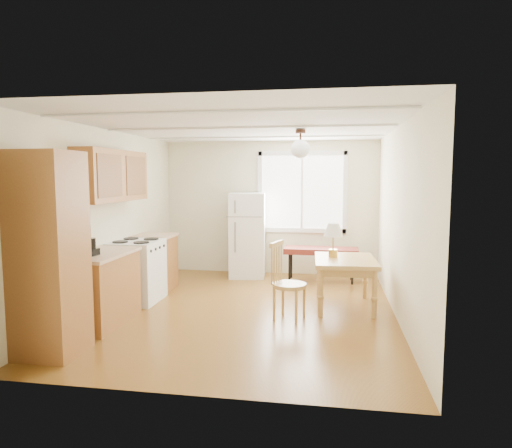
% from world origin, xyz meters
% --- Properties ---
extents(room_shell, '(4.60, 5.60, 2.62)m').
position_xyz_m(room_shell, '(0.00, 0.00, 1.25)').
color(room_shell, '#5D3813').
rests_on(room_shell, ground).
extents(kitchen_run, '(0.65, 3.40, 2.20)m').
position_xyz_m(kitchen_run, '(-1.72, -0.63, 0.84)').
color(kitchen_run, brown).
rests_on(kitchen_run, ground).
extents(window_unit, '(1.64, 0.05, 1.51)m').
position_xyz_m(window_unit, '(0.60, 2.47, 1.55)').
color(window_unit, white).
rests_on(window_unit, room_shell).
extents(pendant_light, '(0.26, 0.26, 0.40)m').
position_xyz_m(pendant_light, '(0.70, 0.40, 2.24)').
color(pendant_light, black).
rests_on(pendant_light, room_shell).
extents(refrigerator, '(0.70, 0.70, 1.54)m').
position_xyz_m(refrigerator, '(-0.37, 2.12, 0.77)').
color(refrigerator, white).
rests_on(refrigerator, ground).
extents(bench, '(1.29, 0.50, 0.59)m').
position_xyz_m(bench, '(0.98, 1.95, 0.53)').
color(bench, '#5D1C16').
rests_on(bench, ground).
extents(dining_table, '(0.88, 1.15, 0.69)m').
position_xyz_m(dining_table, '(1.34, 0.39, 0.59)').
color(dining_table, '#AB8141').
rests_on(dining_table, ground).
extents(chair, '(0.48, 0.47, 1.00)m').
position_xyz_m(chair, '(0.53, -0.27, 0.57)').
color(chair, '#AB8141').
rests_on(chair, ground).
extents(table_lamp, '(0.28, 0.28, 0.48)m').
position_xyz_m(table_lamp, '(1.18, 0.48, 1.05)').
color(table_lamp, '#B8943B').
rests_on(table_lamp, dining_table).
extents(coffee_maker, '(0.22, 0.26, 0.37)m').
position_xyz_m(coffee_maker, '(-1.72, -1.09, 1.03)').
color(coffee_maker, black).
rests_on(coffee_maker, kitchen_run).
extents(kettle, '(0.11, 0.11, 0.21)m').
position_xyz_m(kettle, '(-1.81, -0.97, 0.99)').
color(kettle, red).
rests_on(kettle, kitchen_run).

